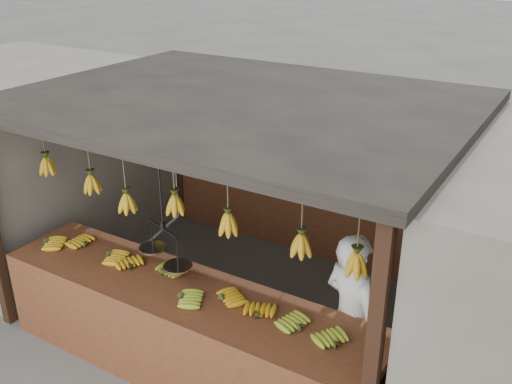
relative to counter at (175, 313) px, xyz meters
The scene contains 8 objects.
ground 1.43m from the counter, 94.27° to the left, with size 80.00×80.00×0.00m, color #5B5B57.
stall 2.00m from the counter, 93.37° to the left, with size 4.30×3.30×2.40m.
neighbor_left 3.92m from the counter, 161.54° to the left, with size 3.00×3.00×2.30m, color slate.
counter is the anchor object (origin of this frame).
hanging_bananas 1.52m from the counter, 94.23° to the left, with size 3.61×2.21×0.39m.
balance_scale 0.56m from the counter, 140.00° to the left, with size 0.66×0.39×0.92m.
vendor 1.54m from the counter, 24.29° to the left, with size 0.59×0.38×1.61m, color white.
bag_bundles 3.19m from the counter, 54.42° to the left, with size 0.08×0.26×1.16m.
Camera 1 is at (2.89, -4.44, 3.75)m, focal length 40.00 mm.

